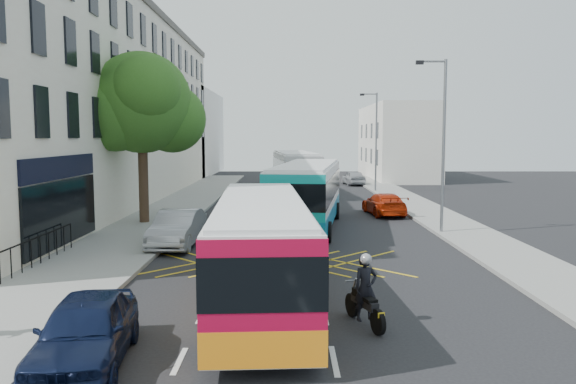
{
  "coord_description": "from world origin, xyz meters",
  "views": [
    {
      "loc": [
        -0.96,
        -14.18,
        4.63
      ],
      "look_at": [
        -0.95,
        10.2,
        2.2
      ],
      "focal_mm": 35.0,
      "sensor_mm": 36.0,
      "label": 1
    }
  ],
  "objects_px": {
    "street_tree": "(141,104)",
    "motorbike": "(365,292)",
    "lamp_far": "(375,136)",
    "bus_far": "(295,172)",
    "distant_car_grey": "(293,178)",
    "parked_car_silver": "(178,228)",
    "bus_mid": "(307,194)",
    "bus_near": "(261,249)",
    "distant_car_silver": "(353,178)",
    "parked_car_blue": "(86,331)",
    "lamp_near": "(442,136)",
    "red_hatchback": "(384,204)"
  },
  "relations": [
    {
      "from": "lamp_far",
      "to": "parked_car_silver",
      "type": "relative_size",
      "value": 1.72
    },
    {
      "from": "parked_car_silver",
      "to": "distant_car_silver",
      "type": "distance_m",
      "value": 31.88
    },
    {
      "from": "street_tree",
      "to": "bus_mid",
      "type": "xyz_separation_m",
      "value": [
        8.53,
        -1.05,
        -4.57
      ]
    },
    {
      "from": "bus_far",
      "to": "red_hatchback",
      "type": "distance_m",
      "value": 13.13
    },
    {
      "from": "bus_near",
      "to": "parked_car_silver",
      "type": "xyz_separation_m",
      "value": [
        -3.91,
        8.21,
        -0.77
      ]
    },
    {
      "from": "bus_mid",
      "to": "motorbike",
      "type": "distance_m",
      "value": 14.78
    },
    {
      "from": "bus_far",
      "to": "bus_near",
      "type": "bearing_deg",
      "value": -97.88
    },
    {
      "from": "lamp_far",
      "to": "distant_car_grey",
      "type": "relative_size",
      "value": 1.72
    },
    {
      "from": "bus_far",
      "to": "distant_car_grey",
      "type": "bearing_deg",
      "value": 85.19
    },
    {
      "from": "bus_near",
      "to": "bus_far",
      "type": "relative_size",
      "value": 0.86
    },
    {
      "from": "street_tree",
      "to": "motorbike",
      "type": "relative_size",
      "value": 4.49
    },
    {
      "from": "bus_near",
      "to": "distant_car_silver",
      "type": "xyz_separation_m",
      "value": [
        7.0,
        38.17,
        -0.84
      ]
    },
    {
      "from": "motorbike",
      "to": "distant_car_silver",
      "type": "xyz_separation_m",
      "value": [
        4.38,
        39.92,
        -0.15
      ]
    },
    {
      "from": "parked_car_silver",
      "to": "parked_car_blue",
      "type": "bearing_deg",
      "value": -84.82
    },
    {
      "from": "bus_near",
      "to": "distant_car_silver",
      "type": "distance_m",
      "value": 38.82
    },
    {
      "from": "lamp_far",
      "to": "red_hatchback",
      "type": "height_order",
      "value": "lamp_far"
    },
    {
      "from": "street_tree",
      "to": "bus_near",
      "type": "distance_m",
      "value": 16.3
    },
    {
      "from": "bus_far",
      "to": "distant_car_grey",
      "type": "xyz_separation_m",
      "value": [
        -0.08,
        8.69,
        -1.13
      ]
    },
    {
      "from": "lamp_near",
      "to": "red_hatchback",
      "type": "relative_size",
      "value": 1.78
    },
    {
      "from": "motorbike",
      "to": "bus_near",
      "type": "bearing_deg",
      "value": 127.68
    },
    {
      "from": "parked_car_silver",
      "to": "street_tree",
      "type": "bearing_deg",
      "value": 119.22
    },
    {
      "from": "bus_near",
      "to": "bus_far",
      "type": "xyz_separation_m",
      "value": [
        1.34,
        29.75,
        0.24
      ]
    },
    {
      "from": "parked_car_blue",
      "to": "distant_car_silver",
      "type": "bearing_deg",
      "value": 69.9
    },
    {
      "from": "red_hatchback",
      "to": "parked_car_silver",
      "type": "bearing_deg",
      "value": 36.56
    },
    {
      "from": "bus_far",
      "to": "parked_car_blue",
      "type": "xyz_separation_m",
      "value": [
        -4.69,
        -33.9,
        -1.06
      ]
    },
    {
      "from": "motorbike",
      "to": "red_hatchback",
      "type": "relative_size",
      "value": 0.44
    },
    {
      "from": "street_tree",
      "to": "parked_car_blue",
      "type": "distance_m",
      "value": 19.33
    },
    {
      "from": "street_tree",
      "to": "bus_far",
      "type": "xyz_separation_m",
      "value": [
        8.15,
        15.73,
        -4.51
      ]
    },
    {
      "from": "lamp_far",
      "to": "bus_mid",
      "type": "bearing_deg",
      "value": -108.85
    },
    {
      "from": "lamp_near",
      "to": "bus_far",
      "type": "relative_size",
      "value": 0.66
    },
    {
      "from": "distant_car_grey",
      "to": "distant_car_silver",
      "type": "xyz_separation_m",
      "value": [
        5.74,
        -0.26,
        0.05
      ]
    },
    {
      "from": "lamp_far",
      "to": "bus_mid",
      "type": "distance_m",
      "value": 19.32
    },
    {
      "from": "bus_mid",
      "to": "parked_car_silver",
      "type": "bearing_deg",
      "value": -131.84
    },
    {
      "from": "street_tree",
      "to": "motorbike",
      "type": "height_order",
      "value": "street_tree"
    },
    {
      "from": "street_tree",
      "to": "bus_far",
      "type": "bearing_deg",
      "value": 62.6
    },
    {
      "from": "bus_far",
      "to": "parked_car_blue",
      "type": "relative_size",
      "value": 2.9
    },
    {
      "from": "street_tree",
      "to": "lamp_far",
      "type": "xyz_separation_m",
      "value": [
        14.71,
        17.03,
        -1.68
      ]
    },
    {
      "from": "red_hatchback",
      "to": "bus_far",
      "type": "bearing_deg",
      "value": -73.15
    },
    {
      "from": "street_tree",
      "to": "parked_car_blue",
      "type": "height_order",
      "value": "street_tree"
    },
    {
      "from": "bus_mid",
      "to": "parked_car_blue",
      "type": "xyz_separation_m",
      "value": [
        -5.06,
        -17.13,
        -1.0
      ]
    },
    {
      "from": "bus_mid",
      "to": "motorbike",
      "type": "bearing_deg",
      "value": -78.56
    },
    {
      "from": "street_tree",
      "to": "parked_car_silver",
      "type": "bearing_deg",
      "value": -63.38
    },
    {
      "from": "street_tree",
      "to": "lamp_far",
      "type": "bearing_deg",
      "value": 49.19
    },
    {
      "from": "bus_near",
      "to": "bus_mid",
      "type": "bearing_deg",
      "value": 79.37
    },
    {
      "from": "bus_mid",
      "to": "red_hatchback",
      "type": "relative_size",
      "value": 2.64
    },
    {
      "from": "lamp_far",
      "to": "parked_car_silver",
      "type": "distance_m",
      "value": 25.99
    },
    {
      "from": "lamp_far",
      "to": "red_hatchback",
      "type": "bearing_deg",
      "value": -96.3
    },
    {
      "from": "lamp_near",
      "to": "bus_near",
      "type": "bearing_deg",
      "value": -125.52
    },
    {
      "from": "parked_car_blue",
      "to": "lamp_far",
      "type": "bearing_deg",
      "value": 65.93
    },
    {
      "from": "bus_mid",
      "to": "distant_car_grey",
      "type": "bearing_deg",
      "value": 98.94
    }
  ]
}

